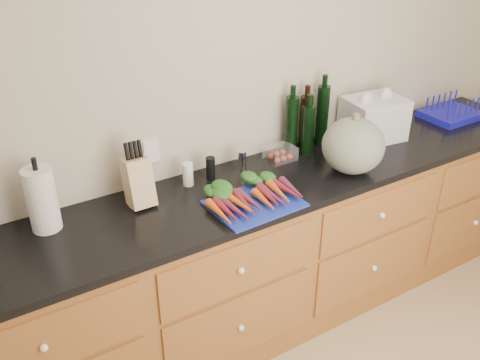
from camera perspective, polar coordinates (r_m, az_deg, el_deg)
wall_back at (r=2.92m, az=0.99°, el=9.19°), size 4.10×0.05×2.60m
cabinets at (r=3.09m, az=4.16°, el=-7.64°), size 3.60×0.64×0.90m
countertop at (r=2.84m, az=4.45°, el=0.01°), size 3.64×0.62×0.04m
cutting_board at (r=2.58m, az=1.55°, el=-2.52°), size 0.44×0.34×0.01m
carrots at (r=2.59m, az=1.05°, el=-1.51°), size 0.44×0.32×0.06m
squash at (r=2.87m, az=11.98°, el=3.60°), size 0.33×0.33×0.30m
paper_towel at (r=2.49m, az=-20.38°, el=-1.98°), size 0.13×0.13×0.30m
knife_block at (r=2.57m, az=-10.80°, el=-0.20°), size 0.12×0.12×0.24m
grinder_salt at (r=2.73m, az=-5.58°, el=0.61°), size 0.05×0.05×0.12m
grinder_pepper at (r=2.78m, az=-3.16°, el=1.28°), size 0.05×0.05×0.12m
canister_chrome at (r=2.87m, az=0.21°, el=2.11°), size 0.05×0.05×0.11m
tomato_box at (r=2.99m, az=4.33°, el=2.86°), size 0.16×0.13×0.07m
bottles at (r=3.08m, az=7.17°, el=6.07°), size 0.29×0.15×0.35m
grocery_bag at (r=3.31m, az=14.06°, el=6.38°), size 0.37×0.31×0.25m
dish_rack at (r=3.80m, az=21.55°, el=6.71°), size 0.35×0.28×0.14m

